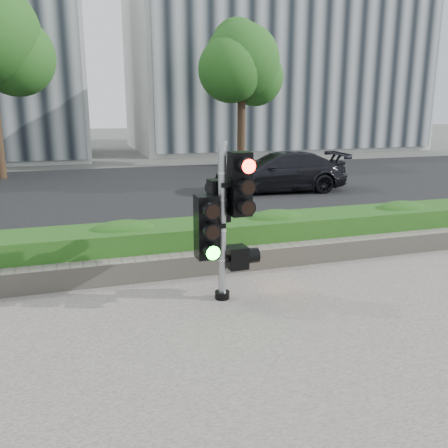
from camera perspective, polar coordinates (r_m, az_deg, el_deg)
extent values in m
plane|color=#51514C|center=(6.05, 2.63, -11.92)|extent=(120.00, 120.00, 0.00)
cube|color=black|center=(15.45, -10.38, 3.83)|extent=(60.00, 13.00, 0.02)
cube|color=gray|center=(8.86, -4.46, -3.08)|extent=(60.00, 0.25, 0.12)
cube|color=gray|center=(7.66, -2.31, -4.67)|extent=(12.00, 0.32, 0.34)
cube|color=#3C8E2B|center=(8.21, -3.53, -2.17)|extent=(12.00, 1.00, 0.68)
cube|color=#B7B7B2|center=(32.94, 5.78, 19.62)|extent=(18.00, 10.00, 12.00)
sphere|color=#144615|center=(20.12, -23.79, 17.94)|extent=(2.88, 2.88, 2.88)
cylinder|color=black|center=(21.92, 2.09, 11.61)|extent=(0.36, 0.36, 3.58)
sphere|color=#144615|center=(21.99, 2.16, 18.97)|extent=(3.33, 3.33, 3.33)
sphere|color=#144615|center=(22.51, 3.78, 17.19)|extent=(2.56, 2.56, 2.56)
sphere|color=#144615|center=(21.39, 0.82, 18.09)|extent=(2.82, 2.82, 2.82)
sphere|color=#144615|center=(22.67, 1.59, 20.77)|extent=(2.30, 2.30, 2.30)
cylinder|color=black|center=(6.70, -0.22, -8.52)|extent=(0.21, 0.21, 0.10)
cylinder|color=gray|center=(6.38, -0.23, -0.08)|extent=(0.11, 0.11, 2.13)
cylinder|color=gray|center=(6.21, -0.24, 9.74)|extent=(0.14, 0.14, 0.05)
cube|color=#FF1107|center=(6.33, 1.92, 4.83)|extent=(0.28, 0.28, 0.85)
cube|color=#14E51E|center=(6.28, -2.19, -0.36)|extent=(0.28, 0.28, 0.85)
cube|color=black|center=(6.55, -0.65, 2.85)|extent=(0.28, 0.28, 0.58)
cube|color=orange|center=(6.62, 1.57, -4.01)|extent=(0.28, 0.28, 0.31)
imported|color=black|center=(15.30, 6.62, 6.26)|extent=(4.44, 2.15, 1.25)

